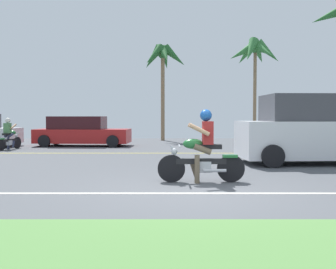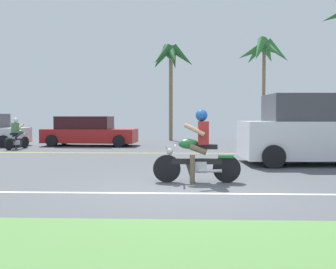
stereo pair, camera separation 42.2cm
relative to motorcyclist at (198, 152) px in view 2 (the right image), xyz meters
name	(u,v)px [view 2 (the right image)]	position (x,y,z in m)	size (l,w,h in m)	color
ground	(188,171)	(-0.18, 1.91, -0.68)	(56.00, 30.00, 0.04)	#4C4F54
lane_line_near	(190,193)	(-0.18, -1.25, -0.66)	(50.40, 0.12, 0.01)	silver
lane_line_far	(186,153)	(-0.18, 6.67, -0.66)	(50.40, 0.12, 0.01)	yellow
motorcyclist	(198,152)	(0.00, 0.00, 0.00)	(1.87, 0.61, 1.57)	black
suv_nearby	(323,130)	(3.85, 3.47, 0.34)	(4.96, 2.39, 2.06)	silver
parked_car_1	(88,132)	(-4.87, 10.41, 0.00)	(4.51, 2.03, 1.41)	#AD1E1E
palm_tree_0	(264,54)	(4.36, 14.84, 4.38)	(3.18, 3.11, 5.97)	#846B4C
palm_tree_1	(170,60)	(-1.05, 14.69, 4.03)	(2.81, 2.98, 5.64)	#846B4C
motorcyclist_distant	(17,136)	(-7.51, 8.37, -0.09)	(0.58, 1.59, 1.35)	black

